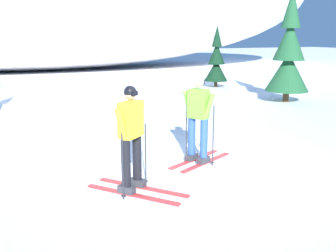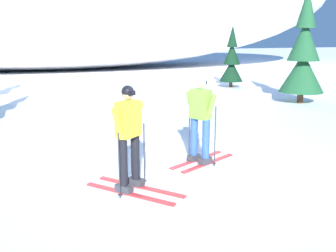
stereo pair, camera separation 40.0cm
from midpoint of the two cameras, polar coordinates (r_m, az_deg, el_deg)
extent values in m
plane|color=white|center=(7.66, 1.96, -6.38)|extent=(120.00, 120.00, 0.00)
cube|color=red|center=(6.78, -5.45, -8.97)|extent=(1.19, 1.40, 0.03)
cube|color=red|center=(6.51, -7.10, -9.97)|extent=(1.19, 1.40, 0.03)
cube|color=#38383D|center=(6.80, -6.18, -8.22)|extent=(0.29, 0.30, 0.12)
cube|color=#38383D|center=(6.54, -7.86, -9.19)|extent=(0.29, 0.30, 0.12)
cylinder|color=black|center=(6.65, -6.28, -4.56)|extent=(0.15, 0.15, 0.79)
cylinder|color=black|center=(6.38, -7.99, -5.40)|extent=(0.15, 0.15, 0.79)
cube|color=yellow|center=(6.33, -7.29, 0.96)|extent=(0.49, 0.46, 0.59)
cylinder|color=yellow|center=(6.56, -5.96, 0.95)|extent=(0.28, 0.25, 0.58)
cylinder|color=yellow|center=(6.13, -8.68, -0.01)|extent=(0.28, 0.25, 0.58)
sphere|color=tan|center=(6.26, -7.40, 4.70)|extent=(0.19, 0.19, 0.19)
sphere|color=black|center=(6.25, -7.41, 4.97)|extent=(0.21, 0.21, 0.21)
cube|color=black|center=(6.21, -6.79, 4.74)|extent=(0.14, 0.12, 0.07)
cylinder|color=#2D2D33|center=(6.77, -5.00, -4.21)|extent=(0.02, 0.02, 1.09)
cylinder|color=#2D2D33|center=(6.93, -4.91, -8.05)|extent=(0.07, 0.07, 0.01)
cylinder|color=#2D2D33|center=(6.20, -8.51, -5.95)|extent=(0.02, 0.02, 1.09)
cylinder|color=#2D2D33|center=(6.38, -8.36, -10.09)|extent=(0.07, 0.07, 0.01)
cube|color=red|center=(8.21, 2.46, -4.90)|extent=(1.48, 0.80, 0.03)
cube|color=red|center=(8.04, 4.20, -5.33)|extent=(1.48, 0.80, 0.03)
cube|color=#38383D|center=(8.11, 2.03, -4.57)|extent=(0.31, 0.25, 0.12)
cube|color=#38383D|center=(7.94, 3.78, -5.00)|extent=(0.31, 0.25, 0.12)
cylinder|color=#2D519E|center=(7.99, 2.06, -1.45)|extent=(0.15, 0.15, 0.79)
cylinder|color=#2D519E|center=(7.81, 3.83, -1.82)|extent=(0.15, 0.15, 0.79)
cube|color=#75C638|center=(7.75, 2.99, 3.29)|extent=(0.39, 0.45, 0.58)
cylinder|color=#75C638|center=(7.91, 1.58, 3.10)|extent=(0.21, 0.29, 0.58)
cylinder|color=#75C638|center=(7.62, 4.45, 2.68)|extent=(0.21, 0.29, 0.58)
sphere|color=tan|center=(7.69, 3.03, 6.35)|extent=(0.19, 0.19, 0.19)
sphere|color=white|center=(7.68, 3.03, 6.57)|extent=(0.21, 0.21, 0.21)
cube|color=black|center=(7.75, 3.40, 6.47)|extent=(0.10, 0.15, 0.07)
cylinder|color=#2D2D33|center=(8.13, 1.33, -0.73)|extent=(0.02, 0.02, 1.22)
cylinder|color=#2D2D33|center=(8.28, 1.30, -4.42)|extent=(0.07, 0.07, 0.01)
cylinder|color=#2D2D33|center=(7.74, 5.17, -1.50)|extent=(0.02, 0.02, 1.22)
cylinder|color=#2D2D33|center=(7.89, 5.09, -5.35)|extent=(0.07, 0.07, 0.01)
cylinder|color=#47301E|center=(19.87, 6.45, 6.32)|extent=(0.16, 0.16, 0.41)
cone|color=black|center=(19.81, 6.50, 8.11)|extent=(1.17, 1.17, 1.05)
cone|color=black|center=(19.75, 6.56, 10.53)|extent=(0.84, 0.84, 1.05)
cone|color=black|center=(19.73, 6.63, 12.96)|extent=(0.51, 0.51, 1.05)
cylinder|color=#47301E|center=(15.90, 16.23, 4.47)|extent=(0.23, 0.23, 0.58)
cone|color=#1E512D|center=(15.80, 16.43, 7.64)|extent=(1.66, 1.66, 1.49)
cone|color=#1E512D|center=(15.74, 16.72, 11.95)|extent=(1.20, 1.20, 1.49)
cone|color=#1E512D|center=(15.77, 17.02, 16.27)|extent=(0.73, 0.73, 1.49)
camera|label=1|loc=(0.20, -91.62, -0.38)|focal=41.57mm
camera|label=2|loc=(0.20, 88.38, 0.38)|focal=41.57mm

